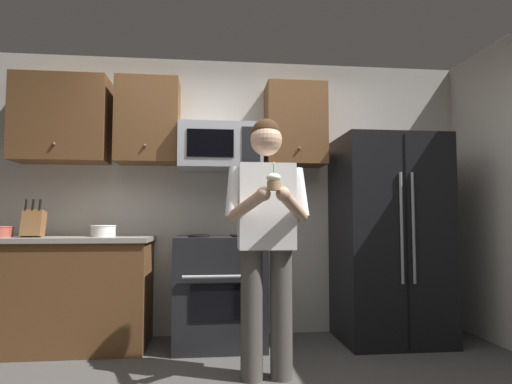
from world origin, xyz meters
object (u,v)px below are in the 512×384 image
knife_block (33,223)px  bowl_small_colored (0,232)px  cupcake (274,181)px  bowl_large_white (103,231)px  microwave (220,147)px  person (267,229)px  refrigerator (389,238)px  oven_range (220,290)px

knife_block → bowl_small_colored: 0.26m
bowl_small_colored → cupcake: cupcake is taller
knife_block → cupcake: 2.17m
bowl_large_white → cupcake: cupcake is taller
cupcake → knife_block: bearing=147.9°
microwave → person: 1.24m
person → microwave: bearing=106.8°
refrigerator → person: refrigerator is taller
refrigerator → person: 1.46m
microwave → bowl_large_white: bearing=-175.3°
knife_block → bowl_large_white: knife_block is taller
knife_block → bowl_small_colored: (-0.25, 0.00, -0.07)m
microwave → knife_block: 1.69m
cupcake → oven_range: bearing=104.0°
knife_block → cupcake: size_ratio=1.84×
knife_block → bowl_large_white: bearing=7.1°
bowl_small_colored → microwave: bearing=4.7°
microwave → knife_block: size_ratio=2.31×
microwave → bowl_large_white: 1.24m
knife_block → cupcake: bearing=-32.1°
bowl_large_white → cupcake: size_ratio=1.21×
microwave → bowl_small_colored: bearing=-175.3°
bowl_large_white → person: 1.56m
refrigerator → person: (-1.21, -0.81, 0.10)m
oven_range → cupcake: cupcake is taller
bowl_small_colored → person: 2.23m
oven_range → knife_block: 1.64m
bowl_small_colored → person: size_ratio=0.11×
refrigerator → oven_range: bearing=178.5°
knife_block → bowl_large_white: 0.55m
microwave → bowl_small_colored: microwave is taller
refrigerator → person: bearing=-146.3°
bowl_small_colored → cupcake: (2.08, -1.15, 0.32)m
microwave → knife_block: bearing=-174.5°
bowl_large_white → oven_range: bearing=-2.2°
bowl_small_colored → person: (2.08, -0.82, 0.03)m
bowl_large_white → bowl_small_colored: (-0.80, -0.07, -0.00)m
person → bowl_large_white: bearing=145.4°
bowl_large_white → refrigerator: bearing=-1.8°
oven_range → person: size_ratio=0.53×
microwave → cupcake: 1.39m
bowl_large_white → microwave: bearing=4.7°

